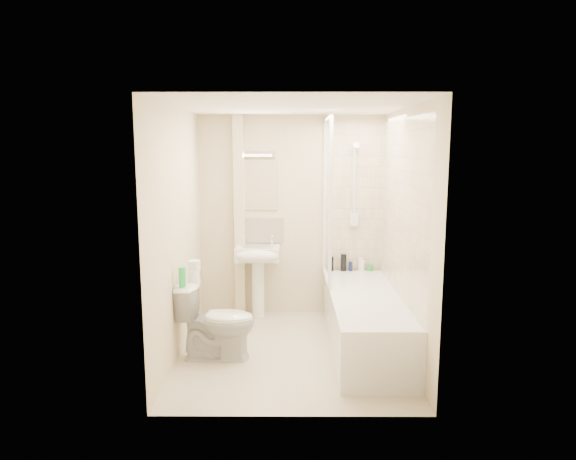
{
  "coord_description": "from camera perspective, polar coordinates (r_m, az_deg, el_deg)",
  "views": [
    {
      "loc": [
        -0.01,
        -4.87,
        2.03
      ],
      "look_at": [
        -0.03,
        0.2,
        1.2
      ],
      "focal_mm": 32.0,
      "sensor_mm": 36.0,
      "label": 1
    }
  ],
  "objects": [
    {
      "name": "tile_back",
      "position": [
        6.19,
        7.34,
        3.55
      ],
      "size": [
        0.7,
        0.01,
        1.75
      ],
      "primitive_type": "cube",
      "color": "beige",
      "rests_on": "wall_back"
    },
    {
      "name": "toilet",
      "position": [
        5.07,
        -7.91,
        -9.95
      ],
      "size": [
        0.5,
        0.78,
        0.74
      ],
      "primitive_type": "imported",
      "rotation": [
        0.0,
        0.0,
        1.51
      ],
      "color": "white",
      "rests_on": "ground"
    },
    {
      "name": "pipe_boxing",
      "position": [
        6.15,
        -5.42,
        1.44
      ],
      "size": [
        0.12,
        0.12,
        2.4
      ],
      "primitive_type": "cube",
      "color": "beige",
      "rests_on": "ground"
    },
    {
      "name": "strip_light",
      "position": [
        6.1,
        -3.39,
        8.47
      ],
      "size": [
        0.42,
        0.07,
        0.07
      ],
      "primitive_type": "cube",
      "color": "silver",
      "rests_on": "wall_back"
    },
    {
      "name": "bottle_black_a",
      "position": [
        6.21,
        4.83,
        -3.76
      ],
      "size": [
        0.05,
        0.05,
        0.17
      ],
      "primitive_type": "cylinder",
      "color": "black",
      "rests_on": "bathtub"
    },
    {
      "name": "toilet_roll_lower",
      "position": [
        5.06,
        -10.45,
        -5.01
      ],
      "size": [
        0.11,
        0.11,
        0.11
      ],
      "primitive_type": "cylinder",
      "color": "white",
      "rests_on": "toilet"
    },
    {
      "name": "wall_left",
      "position": [
        5.06,
        -12.16,
        -0.4
      ],
      "size": [
        0.02,
        2.5,
        2.4
      ],
      "primitive_type": "cube",
      "color": "beige",
      "rests_on": "ground"
    },
    {
      "name": "splashback",
      "position": [
        6.21,
        -3.29,
        -0.05
      ],
      "size": [
        0.6,
        0.02,
        0.3
      ],
      "primitive_type": "cube",
      "color": "beige",
      "rests_on": "wall_back"
    },
    {
      "name": "bathtub",
      "position": [
        5.35,
        8.55,
        -9.86
      ],
      "size": [
        0.7,
        2.1,
        0.55
      ],
      "color": "white",
      "rests_on": "ground"
    },
    {
      "name": "bottle_green",
      "position": [
        6.28,
        9.11,
        -4.15
      ],
      "size": [
        0.07,
        0.07,
        0.08
      ],
      "primitive_type": "cylinder",
      "color": "green",
      "rests_on": "bathtub"
    },
    {
      "name": "wall_back",
      "position": [
        6.18,
        0.37,
        1.52
      ],
      "size": [
        2.2,
        0.02,
        2.4
      ],
      "primitive_type": "cube",
      "color": "beige",
      "rests_on": "ground"
    },
    {
      "name": "wall_right",
      "position": [
        5.07,
        12.93,
        -0.42
      ],
      "size": [
        0.02,
        2.5,
        2.4
      ],
      "primitive_type": "cube",
      "color": "beige",
      "rests_on": "ground"
    },
    {
      "name": "bottle_black_b",
      "position": [
        6.22,
        6.19,
        -3.62
      ],
      "size": [
        0.07,
        0.07,
        0.2
      ],
      "primitive_type": "cylinder",
      "color": "black",
      "rests_on": "bathtub"
    },
    {
      "name": "bottle_blue",
      "position": [
        6.24,
        6.97,
        -4.02
      ],
      "size": [
        0.05,
        0.05,
        0.11
      ],
      "primitive_type": "cylinder",
      "color": "#121C51",
      "rests_on": "bathtub"
    },
    {
      "name": "ceiling",
      "position": [
        4.89,
        0.4,
        13.58
      ],
      "size": [
        2.2,
        2.5,
        0.02
      ],
      "primitive_type": "cube",
      "color": "white",
      "rests_on": "wall_back"
    },
    {
      "name": "shower_fixture",
      "position": [
        6.13,
        7.4,
        4.63
      ],
      "size": [
        0.1,
        0.16,
        0.99
      ],
      "color": "white",
      "rests_on": "wall_back"
    },
    {
      "name": "tile_right",
      "position": [
        5.16,
        12.58,
        2.28
      ],
      "size": [
        0.01,
        2.1,
        1.75
      ],
      "primitive_type": "cube",
      "color": "beige",
      "rests_on": "wall_right"
    },
    {
      "name": "mirror",
      "position": [
        6.14,
        -3.34,
        5.02
      ],
      "size": [
        0.46,
        0.01,
        0.6
      ],
      "primitive_type": "cube",
      "color": "white",
      "rests_on": "wall_back"
    },
    {
      "name": "shower_screen",
      "position": [
        5.72,
        4.4,
        3.39
      ],
      "size": [
        0.04,
        0.92,
        1.8
      ],
      "color": "white",
      "rests_on": "bathtub"
    },
    {
      "name": "toilet_roll_upper",
      "position": [
        5.05,
        -10.35,
        -3.86
      ],
      "size": [
        0.12,
        0.12,
        0.09
      ],
      "primitive_type": "cylinder",
      "color": "white",
      "rests_on": "toilet_roll_lower"
    },
    {
      "name": "green_bottle",
      "position": [
        4.87,
        -11.66,
        -5.14
      ],
      "size": [
        0.07,
        0.07,
        0.19
      ],
      "primitive_type": "cylinder",
      "color": "#2ACA54",
      "rests_on": "toilet"
    },
    {
      "name": "bottle_white_b",
      "position": [
        6.26,
        8.25,
        -3.91
      ],
      "size": [
        0.05,
        0.05,
        0.13
      ],
      "primitive_type": "cylinder",
      "color": "white",
      "rests_on": "bathtub"
    },
    {
      "name": "bottle_cream",
      "position": [
        6.25,
        8.05,
        -3.8
      ],
      "size": [
        0.05,
        0.05,
        0.16
      ],
      "primitive_type": "cylinder",
      "color": "beige",
      "rests_on": "bathtub"
    },
    {
      "name": "pedestal_sink",
      "position": [
        6.05,
        -3.4,
        -3.52
      ],
      "size": [
        0.51,
        0.48,
        0.99
      ],
      "color": "white",
      "rests_on": "ground"
    },
    {
      "name": "floor",
      "position": [
        5.28,
        0.37,
        -13.37
      ],
      "size": [
        2.5,
        2.5,
        0.0
      ],
      "primitive_type": "plane",
      "color": "beige",
      "rests_on": "ground"
    }
  ]
}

